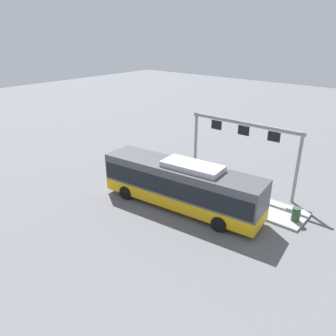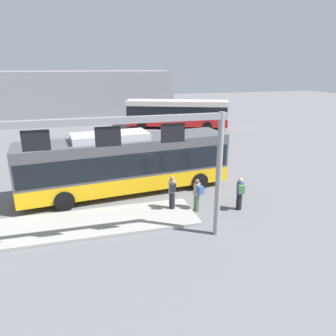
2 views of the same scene
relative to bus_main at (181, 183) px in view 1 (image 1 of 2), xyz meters
The scene contains 8 objects.
ground_plane 1.81m from the bus_main, ahead, with size 120.00×120.00×0.00m, color slate.
platform_curb 4.57m from the bus_main, 124.08° to the right, with size 10.00×2.80×0.16m, color #9E9E99.
bus_main is the anchor object (origin of this frame).
person_boarding 6.35m from the bus_main, 37.35° to the right, with size 0.42×0.58×1.67m.
person_waiting_near 4.59m from the bus_main, 49.56° to the right, with size 0.47×0.59×1.67m.
person_waiting_mid 3.66m from the bus_main, 61.16° to the right, with size 0.38×0.55×1.67m.
platform_sign_gantry 6.20m from the bus_main, 103.44° to the right, with size 8.98×0.24×5.20m.
trash_bin 7.62m from the bus_main, 155.18° to the right, with size 0.52×0.52×0.90m, color #2D5133.
Camera 1 is at (-12.19, 15.73, 11.41)m, focal length 34.88 mm.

